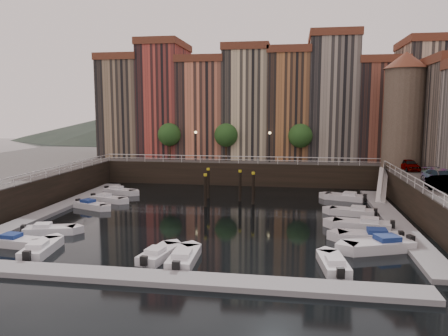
% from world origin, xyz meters
% --- Properties ---
extents(ground, '(200.00, 200.00, 0.00)m').
position_xyz_m(ground, '(0.00, 0.00, 0.00)').
color(ground, black).
rests_on(ground, ground).
extents(quay_far, '(80.00, 20.00, 3.00)m').
position_xyz_m(quay_far, '(0.00, 26.00, 1.50)').
color(quay_far, black).
rests_on(quay_far, ground).
extents(dock_left, '(2.00, 28.00, 0.35)m').
position_xyz_m(dock_left, '(-16.20, -1.00, 0.17)').
color(dock_left, gray).
rests_on(dock_left, ground).
extents(dock_right, '(2.00, 28.00, 0.35)m').
position_xyz_m(dock_right, '(16.20, -1.00, 0.17)').
color(dock_right, gray).
rests_on(dock_right, ground).
extents(dock_near, '(30.00, 2.00, 0.35)m').
position_xyz_m(dock_near, '(0.00, -17.00, 0.17)').
color(dock_near, gray).
rests_on(dock_near, ground).
extents(mountains, '(145.00, 100.00, 18.00)m').
position_xyz_m(mountains, '(1.72, 110.00, 7.92)').
color(mountains, '#2D382D').
rests_on(mountains, ground).
extents(far_terrace, '(48.70, 10.30, 17.50)m').
position_xyz_m(far_terrace, '(3.31, 23.50, 10.95)').
color(far_terrace, '#8F775B').
rests_on(far_terrace, quay_far).
extents(corner_tower, '(5.20, 5.20, 13.80)m').
position_xyz_m(corner_tower, '(20.00, 14.50, 10.19)').
color(corner_tower, '#6B5B4C').
rests_on(corner_tower, quay_right).
extents(promenade_trees, '(21.20, 3.20, 5.20)m').
position_xyz_m(promenade_trees, '(-1.33, 18.20, 6.58)').
color(promenade_trees, black).
rests_on(promenade_trees, quay_far).
extents(street_lamps, '(10.36, 0.36, 4.18)m').
position_xyz_m(street_lamps, '(-1.00, 17.20, 5.90)').
color(street_lamps, black).
rests_on(street_lamps, quay_far).
extents(railings, '(36.08, 34.04, 0.52)m').
position_xyz_m(railings, '(0.00, 4.88, 3.79)').
color(railings, white).
rests_on(railings, ground).
extents(gangway, '(2.78, 8.32, 3.73)m').
position_xyz_m(gangway, '(17.10, 10.00, 1.92)').
color(gangway, white).
rests_on(gangway, ground).
extents(mooring_pilings, '(5.72, 4.75, 3.78)m').
position_xyz_m(mooring_pilings, '(0.07, 5.42, 1.65)').
color(mooring_pilings, black).
rests_on(mooring_pilings, ground).
extents(boat_left_0, '(4.35, 1.95, 0.98)m').
position_xyz_m(boat_left_0, '(-12.94, -12.23, 0.33)').
color(boat_left_0, silver).
rests_on(boat_left_0, ground).
extents(boat_left_1, '(4.27, 2.54, 0.96)m').
position_xyz_m(boat_left_1, '(-12.37, -8.89, 0.32)').
color(boat_left_1, silver).
rests_on(boat_left_1, ground).
extents(boat_left_2, '(4.20, 2.84, 0.95)m').
position_xyz_m(boat_left_2, '(-13.22, 0.40, 0.32)').
color(boat_left_2, silver).
rests_on(boat_left_2, ground).
extents(boat_left_3, '(4.30, 2.43, 0.96)m').
position_xyz_m(boat_left_3, '(-12.88, 3.65, 0.32)').
color(boat_left_3, silver).
rests_on(boat_left_3, ground).
extents(boat_left_4, '(4.35, 2.57, 0.98)m').
position_xyz_m(boat_left_4, '(-13.38, 8.24, 0.33)').
color(boat_left_4, silver).
rests_on(boat_left_4, ground).
extents(boat_right_0, '(5.27, 3.51, 1.19)m').
position_xyz_m(boat_right_0, '(13.41, -9.14, 0.40)').
color(boat_right_0, silver).
rests_on(boat_right_0, ground).
extents(boat_right_1, '(4.81, 1.85, 1.10)m').
position_xyz_m(boat_right_1, '(13.08, -6.92, 0.37)').
color(boat_right_1, silver).
rests_on(boat_right_1, ground).
extents(boat_right_2, '(5.05, 2.53, 1.13)m').
position_xyz_m(boat_right_2, '(13.08, -3.48, 0.38)').
color(boat_right_2, silver).
rests_on(boat_right_2, ground).
extents(boat_right_3, '(4.43, 2.40, 0.99)m').
position_xyz_m(boat_right_3, '(12.92, 1.55, 0.33)').
color(boat_right_3, silver).
rests_on(boat_right_3, ground).
extents(boat_right_4, '(4.56, 2.86, 1.03)m').
position_xyz_m(boat_right_4, '(13.00, 8.78, 0.35)').
color(boat_right_4, silver).
rests_on(boat_right_4, ground).
extents(boat_near_0, '(2.15, 4.52, 1.02)m').
position_xyz_m(boat_near_0, '(-10.19, -13.50, 0.34)').
color(boat_near_0, silver).
rests_on(boat_near_0, ground).
extents(boat_near_1, '(2.21, 4.22, 0.95)m').
position_xyz_m(boat_near_1, '(-1.71, -13.22, 0.32)').
color(boat_near_1, silver).
rests_on(boat_near_1, ground).
extents(boat_near_2, '(1.76, 4.48, 1.02)m').
position_xyz_m(boat_near_2, '(0.18, -13.79, 0.34)').
color(boat_near_2, silver).
rests_on(boat_near_2, ground).
extents(boat_near_3, '(1.99, 4.27, 0.96)m').
position_xyz_m(boat_near_3, '(9.81, -13.34, 0.32)').
color(boat_near_3, silver).
rests_on(boat_near_3, ground).
extents(car_a, '(1.91, 3.99, 1.31)m').
position_xyz_m(car_a, '(20.30, 11.69, 3.66)').
color(car_a, gray).
rests_on(car_a, quay_right).
extents(car_b, '(2.78, 4.49, 1.40)m').
position_xyz_m(car_b, '(20.01, -2.05, 3.70)').
color(car_b, gray).
rests_on(car_b, quay_right).
extents(car_c, '(3.24, 5.63, 1.53)m').
position_xyz_m(car_c, '(20.59, 1.09, 3.77)').
color(car_c, gray).
rests_on(car_c, quay_right).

